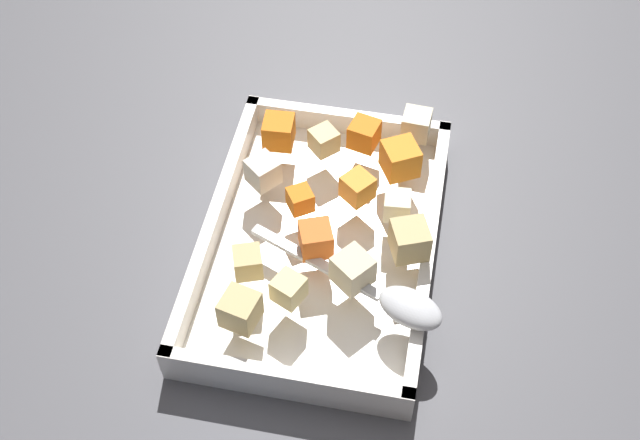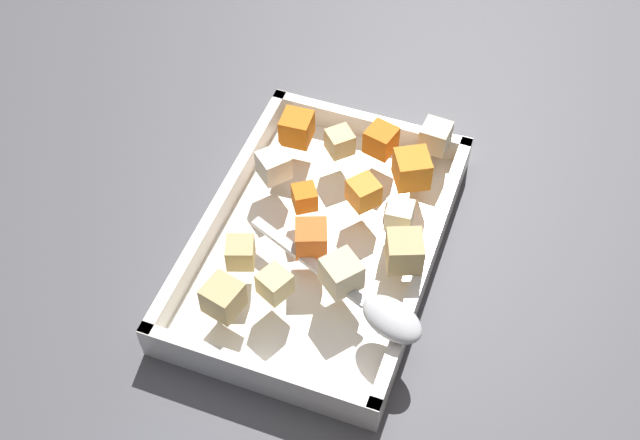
% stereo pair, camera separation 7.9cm
% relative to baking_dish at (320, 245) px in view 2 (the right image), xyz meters
% --- Properties ---
extents(ground_plane, '(4.00, 4.00, 0.00)m').
position_rel_baking_dish_xyz_m(ground_plane, '(0.00, -0.02, -0.01)').
color(ground_plane, '#4C4C51').
extents(baking_dish, '(0.33, 0.22, 0.04)m').
position_rel_baking_dish_xyz_m(baking_dish, '(0.00, 0.00, 0.00)').
color(baking_dish, white).
rests_on(baking_dish, ground_plane).
extents(carrot_chunk_corner_ne, '(0.03, 0.03, 0.02)m').
position_rel_baking_dish_xyz_m(carrot_chunk_corner_ne, '(0.02, 0.02, 0.04)').
color(carrot_chunk_corner_ne, orange).
rests_on(carrot_chunk_corner_ne, baking_dish).
extents(carrot_chunk_back_center, '(0.04, 0.04, 0.03)m').
position_rel_baking_dish_xyz_m(carrot_chunk_back_center, '(-0.03, -0.00, 0.04)').
color(carrot_chunk_back_center, orange).
rests_on(carrot_chunk_back_center, baking_dish).
extents(carrot_chunk_center, '(0.03, 0.03, 0.03)m').
position_rel_baking_dish_xyz_m(carrot_chunk_center, '(0.10, 0.06, 0.04)').
color(carrot_chunk_center, orange).
rests_on(carrot_chunk_center, baking_dish).
extents(carrot_chunk_under_handle, '(0.04, 0.04, 0.03)m').
position_rel_baking_dish_xyz_m(carrot_chunk_under_handle, '(0.04, -0.03, 0.04)').
color(carrot_chunk_under_handle, orange).
rests_on(carrot_chunk_under_handle, baking_dish).
extents(carrot_chunk_near_left, '(0.03, 0.03, 0.03)m').
position_rel_baking_dish_xyz_m(carrot_chunk_near_left, '(0.12, -0.02, 0.04)').
color(carrot_chunk_near_left, orange).
rests_on(carrot_chunk_near_left, baking_dish).
extents(carrot_chunk_front_center, '(0.05, 0.05, 0.03)m').
position_rel_baking_dish_xyz_m(carrot_chunk_front_center, '(0.09, -0.07, 0.05)').
color(carrot_chunk_front_center, orange).
rests_on(carrot_chunk_front_center, baking_dish).
extents(potato_chunk_rim_edge, '(0.04, 0.04, 0.03)m').
position_rel_baking_dish_xyz_m(potato_chunk_rim_edge, '(-0.06, -0.04, 0.05)').
color(potato_chunk_rim_edge, beige).
rests_on(potato_chunk_rim_edge, baking_dish).
extents(potato_chunk_near_right, '(0.04, 0.04, 0.03)m').
position_rel_baking_dish_xyz_m(potato_chunk_near_right, '(-0.01, -0.09, 0.05)').
color(potato_chunk_near_right, tan).
rests_on(potato_chunk_near_right, baking_dish).
extents(potato_chunk_heap_top, '(0.04, 0.04, 0.03)m').
position_rel_baking_dish_xyz_m(potato_chunk_heap_top, '(-0.12, 0.05, 0.04)').
color(potato_chunk_heap_top, tan).
rests_on(potato_chunk_heap_top, baking_dish).
extents(potato_chunk_corner_sw, '(0.03, 0.03, 0.03)m').
position_rel_baking_dish_xyz_m(potato_chunk_corner_sw, '(0.14, -0.08, 0.04)').
color(potato_chunk_corner_sw, beige).
rests_on(potato_chunk_corner_sw, baking_dish).
extents(potato_chunk_mid_right, '(0.03, 0.03, 0.03)m').
position_rel_baking_dish_xyz_m(potato_chunk_mid_right, '(-0.09, 0.01, 0.04)').
color(potato_chunk_mid_right, '#E0CC89').
rests_on(potato_chunk_mid_right, baking_dish).
extents(potato_chunk_far_left, '(0.03, 0.03, 0.03)m').
position_rel_baking_dish_xyz_m(potato_chunk_far_left, '(-0.06, 0.06, 0.04)').
color(potato_chunk_far_left, tan).
rests_on(potato_chunk_far_left, baking_dish).
extents(potato_chunk_heap_side, '(0.04, 0.04, 0.03)m').
position_rel_baking_dish_xyz_m(potato_chunk_heap_side, '(0.10, 0.02, 0.04)').
color(potato_chunk_heap_side, '#E0CC89').
rests_on(potato_chunk_heap_side, baking_dish).
extents(potato_chunk_far_right, '(0.03, 0.03, 0.03)m').
position_rel_baking_dish_xyz_m(potato_chunk_far_right, '(0.03, -0.07, 0.04)').
color(potato_chunk_far_right, beige).
rests_on(potato_chunk_far_right, baking_dish).
extents(parsnip_chunk_corner_se, '(0.04, 0.04, 0.03)m').
position_rel_baking_dish_xyz_m(parsnip_chunk_corner_se, '(0.05, 0.07, 0.04)').
color(parsnip_chunk_corner_se, silver).
rests_on(parsnip_chunk_corner_se, baking_dish).
extents(serving_spoon, '(0.10, 0.20, 0.02)m').
position_rel_baking_dish_xyz_m(serving_spoon, '(-0.08, -0.08, 0.04)').
color(serving_spoon, silver).
rests_on(serving_spoon, baking_dish).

